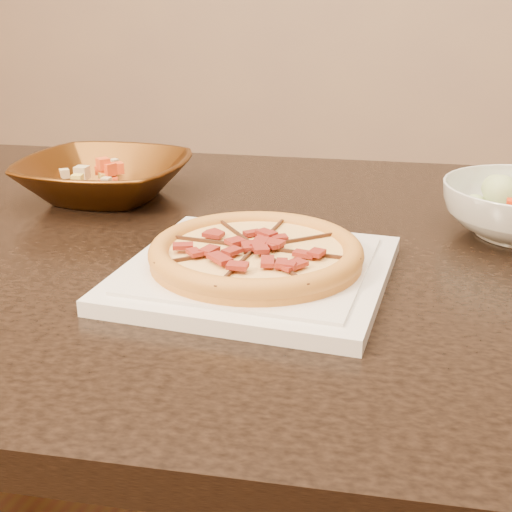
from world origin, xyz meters
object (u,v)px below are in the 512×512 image
object	(u,v)px
pizza	(256,253)
bronze_bowl	(105,178)
dining_table	(217,299)
plate	(256,272)

from	to	relation	value
pizza	bronze_bowl	xyz separation A→B (m)	(-0.33, 0.25, -0.00)
dining_table	plate	size ratio (longest dim) A/B	5.42
dining_table	pizza	xyz separation A→B (m)	(0.10, -0.12, 0.13)
dining_table	pizza	distance (m)	0.20
pizza	bronze_bowl	world-z (taller)	bronze_bowl
dining_table	pizza	world-z (taller)	pizza
dining_table	plate	world-z (taller)	plate
plate	bronze_bowl	xyz separation A→B (m)	(-0.33, 0.25, 0.02)
pizza	plate	bearing A→B (deg)	-34.65
dining_table	bronze_bowl	bearing A→B (deg)	152.18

